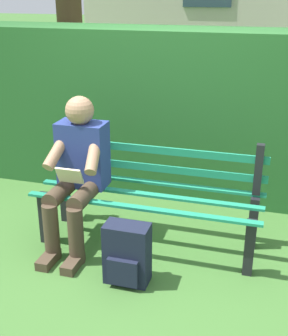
% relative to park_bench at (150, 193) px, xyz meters
% --- Properties ---
extents(ground, '(60.00, 60.00, 0.00)m').
position_rel_park_bench_xyz_m(ground, '(0.00, 0.07, -0.42)').
color(ground, '#3D6B2D').
extents(park_bench, '(1.77, 0.54, 0.85)m').
position_rel_park_bench_xyz_m(park_bench, '(0.00, 0.00, 0.00)').
color(park_bench, black).
rests_on(park_bench, ground).
extents(person_seated, '(0.44, 0.73, 1.18)m').
position_rel_park_bench_xyz_m(person_seated, '(0.54, 0.18, 0.20)').
color(person_seated, navy).
rests_on(person_seated, ground).
extents(hedge_backdrop, '(6.21, 0.78, 1.67)m').
position_rel_park_bench_xyz_m(hedge_backdrop, '(0.21, -1.13, 0.40)').
color(hedge_backdrop, '#265B28').
rests_on(hedge_backdrop, ground).
extents(backpack, '(0.31, 0.25, 0.44)m').
position_rel_park_bench_xyz_m(backpack, '(0.00, 0.59, -0.21)').
color(backpack, '#191E33').
rests_on(backpack, ground).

